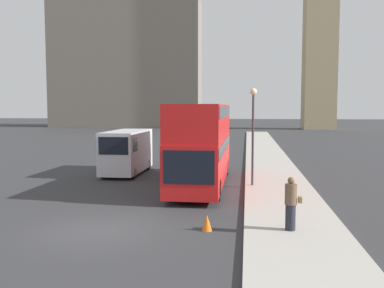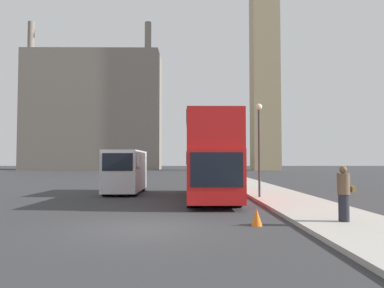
% 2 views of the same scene
% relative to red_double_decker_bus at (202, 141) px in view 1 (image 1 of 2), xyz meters
% --- Properties ---
extents(ground_plane, '(300.00, 300.00, 0.00)m').
position_rel_red_double_decker_bus_xyz_m(ground_plane, '(-2.66, -9.03, -2.46)').
color(ground_plane, '#333335').
extents(sidewalk_strip, '(3.49, 120.00, 0.15)m').
position_rel_red_double_decker_bus_xyz_m(sidewalk_strip, '(4.09, -9.03, -2.38)').
color(sidewalk_strip, '#ADA89E').
rests_on(sidewalk_strip, ground_plane).
extents(building_block_distant, '(32.15, 12.72, 34.66)m').
position_rel_red_double_decker_bus_xyz_m(building_block_distant, '(-24.36, 70.98, 11.79)').
color(building_block_distant, slate).
rests_on(building_block_distant, ground_plane).
extents(red_double_decker_bus, '(2.51, 10.99, 4.41)m').
position_rel_red_double_decker_bus_xyz_m(red_double_decker_bus, '(0.00, 0.00, 0.00)').
color(red_double_decker_bus, red).
rests_on(red_double_decker_bus, ground_plane).
extents(white_van, '(2.11, 5.64, 2.78)m').
position_rel_red_double_decker_bus_xyz_m(white_van, '(-5.26, 3.45, -0.98)').
color(white_van, silver).
rests_on(white_van, ground_plane).
extents(pedestrian, '(0.56, 0.40, 1.80)m').
position_rel_red_double_decker_bus_xyz_m(pedestrian, '(3.90, -8.71, -1.41)').
color(pedestrian, '#23232D').
rests_on(pedestrian, sidewalk_strip).
extents(street_lamp, '(0.36, 0.36, 5.12)m').
position_rel_red_double_decker_bus_xyz_m(street_lamp, '(2.72, -0.40, 1.11)').
color(street_lamp, '#38383D').
rests_on(street_lamp, sidewalk_strip).
extents(traffic_cone, '(0.36, 0.36, 0.55)m').
position_rel_red_double_decker_bus_xyz_m(traffic_cone, '(1.07, -8.63, -2.18)').
color(traffic_cone, orange).
rests_on(traffic_cone, ground_plane).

